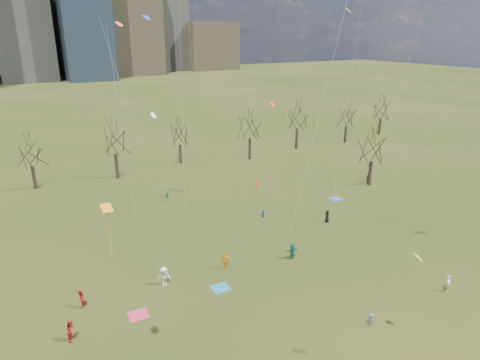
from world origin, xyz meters
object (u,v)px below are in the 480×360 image
blanket_teal (220,288)px  person_2 (71,330)px  blanket_navy (336,199)px  blanket_crimson (138,315)px  person_4 (225,260)px  person_1 (448,284)px

blanket_teal → person_2: bearing=-176.6°
blanket_navy → blanket_crimson: 34.12m
person_2 → person_4: size_ratio=0.96×
blanket_navy → person_1: (-6.30, -22.37, 0.77)m
blanket_navy → person_2: 39.25m
blanket_teal → person_2: size_ratio=0.90×
blanket_navy → person_1: 23.25m
blanket_crimson → person_4: bearing=17.5°
blanket_teal → blanket_crimson: 7.74m
person_2 → person_4: 15.39m
person_1 → person_2: bearing=147.3°
blanket_teal → person_4: (1.97, 2.81, 0.91)m
blanket_crimson → person_1: (25.56, -10.16, 0.77)m
blanket_navy → person_2: (-37.11, -12.74, 0.87)m
person_2 → person_4: person_4 is taller
blanket_teal → blanket_navy: (24.12, 11.97, 0.00)m
blanket_navy → person_4: bearing=-157.5°
person_1 → person_4: 20.64m
blanket_teal → blanket_crimson: same height
blanket_crimson → person_2: size_ratio=0.90×
person_4 → blanket_navy: bearing=-112.4°
blanket_teal → blanket_crimson: bearing=-178.2°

